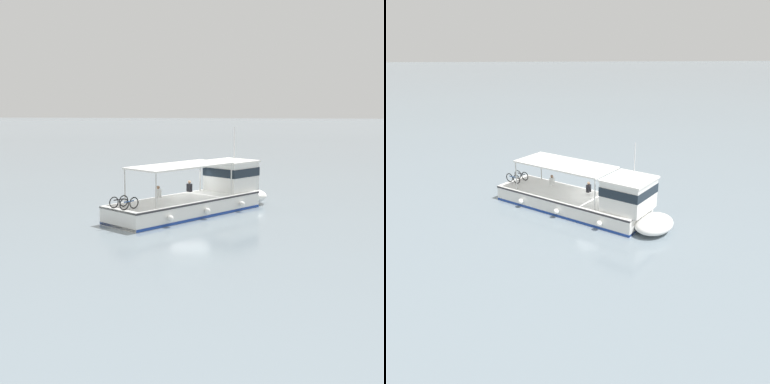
{
  "view_description": "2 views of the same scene",
  "coord_description": "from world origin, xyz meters",
  "views": [
    {
      "loc": [
        -3.55,
        36.65,
        7.06
      ],
      "look_at": [
        -0.24,
        1.25,
        1.4
      ],
      "focal_mm": 53.67,
      "sensor_mm": 36.0,
      "label": 1
    },
    {
      "loc": [
        -26.02,
        2.89,
        11.01
      ],
      "look_at": [
        -0.24,
        1.25,
        1.4
      ],
      "focal_mm": 38.52,
      "sensor_mm": 36.0,
      "label": 2
    }
  ],
  "objects": [
    {
      "name": "ferry_main",
      "position": [
        -0.88,
        0.46,
        1.01
      ],
      "size": [
        10.34,
        11.86,
        5.32
      ],
      "color": "white",
      "rests_on": "ground"
    },
    {
      "name": "ground_plane",
      "position": [
        0.0,
        0.0,
        0.0
      ],
      "size": [
        400.0,
        400.0,
        0.0
      ],
      "primitive_type": "plane",
      "color": "gray"
    }
  ]
}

